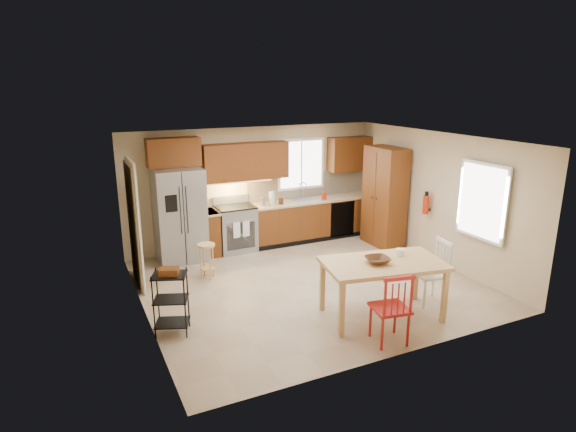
# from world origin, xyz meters

# --- Properties ---
(floor) EXTENTS (5.50, 5.50, 0.00)m
(floor) POSITION_xyz_m (0.00, 0.00, 0.00)
(floor) COLOR tan
(floor) RESTS_ON ground
(ceiling) EXTENTS (5.50, 5.00, 0.02)m
(ceiling) POSITION_xyz_m (0.00, 0.00, 2.50)
(ceiling) COLOR silver
(ceiling) RESTS_ON ground
(wall_back) EXTENTS (5.50, 0.02, 2.50)m
(wall_back) POSITION_xyz_m (0.00, 2.50, 1.25)
(wall_back) COLOR #CCB793
(wall_back) RESTS_ON ground
(wall_front) EXTENTS (5.50, 0.02, 2.50)m
(wall_front) POSITION_xyz_m (0.00, -2.50, 1.25)
(wall_front) COLOR #CCB793
(wall_front) RESTS_ON ground
(wall_left) EXTENTS (0.02, 5.00, 2.50)m
(wall_left) POSITION_xyz_m (-2.75, 0.00, 1.25)
(wall_left) COLOR #CCB793
(wall_left) RESTS_ON ground
(wall_right) EXTENTS (0.02, 5.00, 2.50)m
(wall_right) POSITION_xyz_m (2.75, 0.00, 1.25)
(wall_right) COLOR #CCB793
(wall_right) RESTS_ON ground
(refrigerator) EXTENTS (0.92, 0.75, 1.82)m
(refrigerator) POSITION_xyz_m (-1.70, 2.12, 0.91)
(refrigerator) COLOR gray
(refrigerator) RESTS_ON floor
(range_stove) EXTENTS (0.76, 0.63, 0.92)m
(range_stove) POSITION_xyz_m (-0.55, 2.19, 0.46)
(range_stove) COLOR gray
(range_stove) RESTS_ON floor
(base_cabinet_narrow) EXTENTS (0.30, 0.60, 0.90)m
(base_cabinet_narrow) POSITION_xyz_m (-1.10, 2.20, 0.45)
(base_cabinet_narrow) COLOR #5D3311
(base_cabinet_narrow) RESTS_ON floor
(base_cabinet_run) EXTENTS (2.92, 0.60, 0.90)m
(base_cabinet_run) POSITION_xyz_m (1.29, 2.20, 0.45)
(base_cabinet_run) COLOR #5D3311
(base_cabinet_run) RESTS_ON floor
(dishwasher) EXTENTS (0.60, 0.02, 0.78)m
(dishwasher) POSITION_xyz_m (1.85, 1.91, 0.45)
(dishwasher) COLOR black
(dishwasher) RESTS_ON floor
(backsplash) EXTENTS (2.92, 0.03, 0.55)m
(backsplash) POSITION_xyz_m (1.29, 2.48, 1.18)
(backsplash) COLOR beige
(backsplash) RESTS_ON wall_back
(upper_over_fridge) EXTENTS (1.00, 0.35, 0.55)m
(upper_over_fridge) POSITION_xyz_m (-1.70, 2.33, 2.10)
(upper_over_fridge) COLOR #602910
(upper_over_fridge) RESTS_ON wall_back
(upper_left_block) EXTENTS (1.80, 0.35, 0.75)m
(upper_left_block) POSITION_xyz_m (-0.25, 2.33, 1.83)
(upper_left_block) COLOR #602910
(upper_left_block) RESTS_ON wall_back
(upper_right_block) EXTENTS (1.00, 0.35, 0.75)m
(upper_right_block) POSITION_xyz_m (2.25, 2.33, 1.83)
(upper_right_block) COLOR #602910
(upper_right_block) RESTS_ON wall_back
(window_back) EXTENTS (1.12, 0.04, 1.12)m
(window_back) POSITION_xyz_m (1.10, 2.48, 1.65)
(window_back) COLOR white
(window_back) RESTS_ON wall_back
(sink) EXTENTS (0.62, 0.46, 0.16)m
(sink) POSITION_xyz_m (1.10, 2.20, 0.86)
(sink) COLOR gray
(sink) RESTS_ON base_cabinet_run
(undercab_glow) EXTENTS (1.60, 0.30, 0.01)m
(undercab_glow) POSITION_xyz_m (-0.55, 2.30, 1.43)
(undercab_glow) COLOR #FFBF66
(undercab_glow) RESTS_ON wall_back
(soap_bottle) EXTENTS (0.09, 0.09, 0.19)m
(soap_bottle) POSITION_xyz_m (1.48, 2.10, 1.00)
(soap_bottle) COLOR #B3220C
(soap_bottle) RESTS_ON base_cabinet_run
(paper_towel) EXTENTS (0.12, 0.12, 0.28)m
(paper_towel) POSITION_xyz_m (0.25, 2.15, 1.04)
(paper_towel) COLOR white
(paper_towel) RESTS_ON base_cabinet_run
(canister_steel) EXTENTS (0.11, 0.11, 0.18)m
(canister_steel) POSITION_xyz_m (0.05, 2.15, 0.99)
(canister_steel) COLOR gray
(canister_steel) RESTS_ON base_cabinet_run
(canister_wood) EXTENTS (0.10, 0.10, 0.14)m
(canister_wood) POSITION_xyz_m (0.45, 2.12, 0.97)
(canister_wood) COLOR #492613
(canister_wood) RESTS_ON base_cabinet_run
(pantry) EXTENTS (0.50, 0.95, 2.10)m
(pantry) POSITION_xyz_m (2.43, 1.20, 1.05)
(pantry) COLOR #5D3311
(pantry) RESTS_ON floor
(fire_extinguisher) EXTENTS (0.12, 0.12, 0.36)m
(fire_extinguisher) POSITION_xyz_m (2.63, 0.15, 1.10)
(fire_extinguisher) COLOR #B3220C
(fire_extinguisher) RESTS_ON wall_right
(window_right) EXTENTS (0.04, 1.02, 1.32)m
(window_right) POSITION_xyz_m (2.68, -1.15, 1.45)
(window_right) COLOR white
(window_right) RESTS_ON wall_right
(doorway) EXTENTS (0.04, 0.95, 2.10)m
(doorway) POSITION_xyz_m (-2.67, 1.30, 1.05)
(doorway) COLOR #8C7A59
(doorway) RESTS_ON wall_left
(dining_table) EXTENTS (1.89, 1.28, 0.85)m
(dining_table) POSITION_xyz_m (0.43, -1.51, 0.42)
(dining_table) COLOR tan
(dining_table) RESTS_ON floor
(chair_red) EXTENTS (0.56, 0.56, 1.02)m
(chair_red) POSITION_xyz_m (0.08, -2.16, 0.51)
(chair_red) COLOR #B21F1B
(chair_red) RESTS_ON floor
(chair_white) EXTENTS (0.56, 0.56, 1.02)m
(chair_white) POSITION_xyz_m (1.38, -1.46, 0.51)
(chair_white) COLOR white
(chair_white) RESTS_ON floor
(table_bowl) EXTENTS (0.41, 0.41, 0.09)m
(table_bowl) POSITION_xyz_m (0.32, -1.51, 0.86)
(table_bowl) COLOR #492613
(table_bowl) RESTS_ON dining_table
(table_jar) EXTENTS (0.17, 0.17, 0.17)m
(table_jar) POSITION_xyz_m (0.81, -1.40, 0.89)
(table_jar) COLOR white
(table_jar) RESTS_ON dining_table
(bar_stool) EXTENTS (0.39, 0.39, 0.64)m
(bar_stool) POSITION_xyz_m (-1.51, 1.02, 0.32)
(bar_stool) COLOR tan
(bar_stool) RESTS_ON floor
(utility_cart) EXTENTS (0.56, 0.50, 0.92)m
(utility_cart) POSITION_xyz_m (-2.50, -0.68, 0.46)
(utility_cart) COLOR black
(utility_cart) RESTS_ON floor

